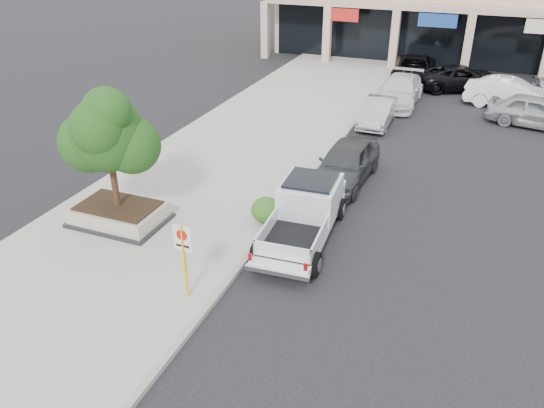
% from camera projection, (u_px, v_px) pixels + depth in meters
% --- Properties ---
extents(ground, '(120.00, 120.00, 0.00)m').
position_uv_depth(ground, '(288.00, 278.00, 15.99)').
color(ground, black).
rests_on(ground, ground).
extents(sidewalk, '(8.00, 52.00, 0.15)m').
position_uv_depth(sidewalk, '(217.00, 171.00, 22.68)').
color(sidewalk, gray).
rests_on(sidewalk, ground).
extents(curb, '(0.20, 52.00, 0.15)m').
position_uv_depth(curb, '(304.00, 186.00, 21.38)').
color(curb, gray).
rests_on(curb, ground).
extents(planter, '(3.20, 2.20, 0.68)m').
position_uv_depth(planter, '(119.00, 214.00, 18.56)').
color(planter, black).
rests_on(planter, sidewalk).
extents(planter_tree, '(2.90, 2.55, 4.00)m').
position_uv_depth(planter_tree, '(113.00, 134.00, 17.26)').
color(planter_tree, black).
rests_on(planter_tree, planter).
extents(no_parking_sign, '(0.55, 0.09, 2.30)m').
position_uv_depth(no_parking_sign, '(184.00, 252.00, 14.30)').
color(no_parking_sign, yellow).
rests_on(no_parking_sign, sidewalk).
extents(hedge, '(1.10, 0.99, 0.93)m').
position_uv_depth(hedge, '(267.00, 210.00, 18.47)').
color(hedge, '#204413').
rests_on(hedge, sidewalk).
extents(pickup_truck, '(2.47, 5.82, 1.79)m').
position_uv_depth(pickup_truck, '(302.00, 216.00, 17.54)').
color(pickup_truck, silver).
rests_on(pickup_truck, ground).
extents(curb_car_a, '(2.17, 4.92, 1.65)m').
position_uv_depth(curb_car_a, '(346.00, 163.00, 21.61)').
color(curb_car_a, '#313436').
rests_on(curb_car_a, ground).
extents(curb_car_b, '(1.46, 4.16, 1.37)m').
position_uv_depth(curb_car_b, '(378.00, 112.00, 27.88)').
color(curb_car_b, '#9C9EA4').
rests_on(curb_car_b, ground).
extents(curb_car_c, '(2.24, 5.51, 1.60)m').
position_uv_depth(curb_car_c, '(400.00, 91.00, 30.94)').
color(curb_car_c, silver).
rests_on(curb_car_c, ground).
extents(curb_car_d, '(3.08, 5.94, 1.60)m').
position_uv_depth(curb_car_d, '(414.00, 69.00, 35.56)').
color(curb_car_d, black).
rests_on(curb_car_d, ground).
extents(lot_car_a, '(5.14, 2.87, 1.65)m').
position_uv_depth(lot_car_a, '(537.00, 112.00, 27.46)').
color(lot_car_a, '#9B9FA3').
rests_on(lot_car_a, ground).
extents(lot_car_b, '(5.14, 2.15, 1.65)m').
position_uv_depth(lot_car_b, '(511.00, 93.00, 30.40)').
color(lot_car_b, white).
rests_on(lot_car_b, ground).
extents(lot_car_d, '(6.10, 4.57, 1.54)m').
position_uv_depth(lot_car_d, '(462.00, 78.00, 33.61)').
color(lot_car_d, black).
rests_on(lot_car_d, ground).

